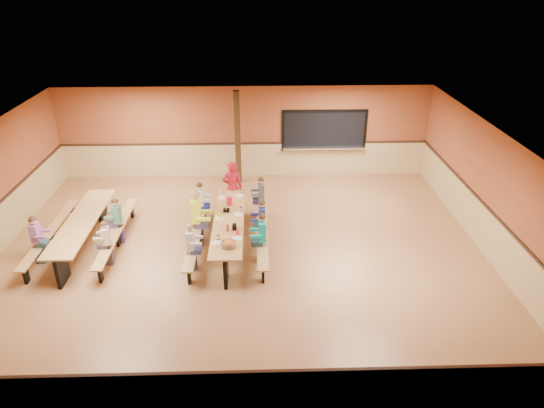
{
  "coord_description": "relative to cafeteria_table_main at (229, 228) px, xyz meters",
  "views": [
    {
      "loc": [
        0.43,
        -10.16,
        6.44
      ],
      "look_at": [
        0.76,
        0.45,
        1.15
      ],
      "focal_mm": 32.0,
      "sensor_mm": 36.0,
      "label": 1
    }
  ],
  "objects": [
    {
      "name": "cafeteria_table_main",
      "position": [
        0.0,
        0.0,
        0.0
      ],
      "size": [
        1.91,
        3.7,
        0.74
      ],
      "color": "#A97C43",
      "rests_on": "ground"
    },
    {
      "name": "chip_bowl",
      "position": [
        0.06,
        -1.25,
        0.29
      ],
      "size": [
        0.32,
        0.32,
        0.15
      ],
      "primitive_type": null,
      "color": "orange",
      "rests_on": "cafeteria_table_main"
    },
    {
      "name": "seated_child_tan_sec",
      "position": [
        -2.82,
        -0.7,
        0.03
      ],
      "size": [
        0.33,
        0.27,
        1.12
      ],
      "primitive_type": null,
      "color": "#BFB599",
      "rests_on": "ground"
    },
    {
      "name": "room_envelope",
      "position": [
        0.32,
        -0.4,
        0.16
      ],
      "size": [
        12.04,
        10.04,
        3.02
      ],
      "color": "brown",
      "rests_on": "ground"
    },
    {
      "name": "standing_woman",
      "position": [
        0.02,
        1.85,
        0.26
      ],
      "size": [
        0.62,
        0.46,
        1.57
      ],
      "primitive_type": "imported",
      "rotation": [
        0.0,
        0.0,
        3.3
      ],
      "color": "#A81320",
      "rests_on": "ground"
    },
    {
      "name": "seated_adult_yellow",
      "position": [
        -0.82,
        0.25,
        0.2
      ],
      "size": [
        0.49,
        0.4,
        1.45
      ],
      "primitive_type": null,
      "color": "#E2F632",
      "rests_on": "ground"
    },
    {
      "name": "cafeteria_table_second",
      "position": [
        -3.65,
        0.12,
        0.0
      ],
      "size": [
        1.91,
        3.7,
        0.74
      ],
      "color": "#A97C43",
      "rests_on": "ground"
    },
    {
      "name": "condiment_mustard",
      "position": [
        -0.22,
        0.08,
        0.3
      ],
      "size": [
        0.06,
        0.06,
        0.17
      ],
      "primitive_type": "cylinder",
      "color": "yellow",
      "rests_on": "cafeteria_table_main"
    },
    {
      "name": "seated_child_green_sec",
      "position": [
        -2.82,
        0.33,
        0.07
      ],
      "size": [
        0.36,
        0.3,
        1.2
      ],
      "primitive_type": null,
      "color": "#3D8056",
      "rests_on": "ground"
    },
    {
      "name": "seated_child_purple_sec",
      "position": [
        -4.47,
        -0.58,
        0.08
      ],
      "size": [
        0.37,
        0.3,
        1.2
      ],
      "primitive_type": null,
      "color": "#855287",
      "rests_on": "ground"
    },
    {
      "name": "seated_child_navy_right",
      "position": [
        0.83,
        0.11,
        0.08
      ],
      "size": [
        0.37,
        0.3,
        1.21
      ],
      "primitive_type": null,
      "color": "navy",
      "rests_on": "ground"
    },
    {
      "name": "punch_pitcher",
      "position": [
        -0.01,
        0.85,
        0.32
      ],
      "size": [
        0.16,
        0.16,
        0.22
      ],
      "primitive_type": "cylinder",
      "color": "red",
      "rests_on": "cafeteria_table_main"
    },
    {
      "name": "kitchen_pass_through",
      "position": [
        2.92,
        4.56,
        0.96
      ],
      "size": [
        2.78,
        0.28,
        1.38
      ],
      "color": "black",
      "rests_on": "ground"
    },
    {
      "name": "place_settings",
      "position": [
        0.0,
        -0.0,
        0.27
      ],
      "size": [
        0.65,
        3.3,
        0.11
      ],
      "primitive_type": null,
      "color": "beige",
      "rests_on": "cafeteria_table_main"
    },
    {
      "name": "seated_child_char_right",
      "position": [
        0.83,
        1.55,
        0.08
      ],
      "size": [
        0.37,
        0.3,
        1.2
      ],
      "primitive_type": null,
      "color": "#42464B",
      "rests_on": "ground"
    },
    {
      "name": "table_paddle",
      "position": [
        -0.08,
        0.49,
        0.35
      ],
      "size": [
        0.16,
        0.16,
        0.56
      ],
      "color": "black",
      "rests_on": "cafeteria_table_main"
    },
    {
      "name": "seated_child_teal_right",
      "position": [
        0.83,
        -0.69,
        0.1
      ],
      "size": [
        0.39,
        0.32,
        1.25
      ],
      "primitive_type": null,
      "color": "#10A5AA",
      "rests_on": "ground"
    },
    {
      "name": "ground",
      "position": [
        0.32,
        -0.4,
        -0.53
      ],
      "size": [
        12.0,
        12.0,
        0.0
      ],
      "primitive_type": "plane",
      "color": "brown",
      "rests_on": "ground"
    },
    {
      "name": "seated_child_grey_left",
      "position": [
        -0.82,
        1.25,
        0.07
      ],
      "size": [
        0.36,
        0.3,
        1.19
      ],
      "primitive_type": null,
      "color": "silver",
      "rests_on": "ground"
    },
    {
      "name": "napkin_dispenser",
      "position": [
        0.16,
        -0.46,
        0.28
      ],
      "size": [
        0.1,
        0.14,
        0.13
      ],
      "primitive_type": "cube",
      "color": "black",
      "rests_on": "cafeteria_table_main"
    },
    {
      "name": "seated_child_white_left",
      "position": [
        -0.82,
        -0.99,
        0.07
      ],
      "size": [
        0.36,
        0.29,
        1.18
      ],
      "primitive_type": null,
      "color": "silver",
      "rests_on": "ground"
    },
    {
      "name": "condiment_ketchup",
      "position": [
        0.0,
        -0.54,
        0.3
      ],
      "size": [
        0.06,
        0.06,
        0.17
      ],
      "primitive_type": "cylinder",
      "color": "#B2140F",
      "rests_on": "cafeteria_table_main"
    },
    {
      "name": "structural_post",
      "position": [
        0.12,
        4.0,
        0.97
      ],
      "size": [
        0.18,
        0.18,
        3.0
      ],
      "primitive_type": "cube",
      "color": "black",
      "rests_on": "ground"
    }
  ]
}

